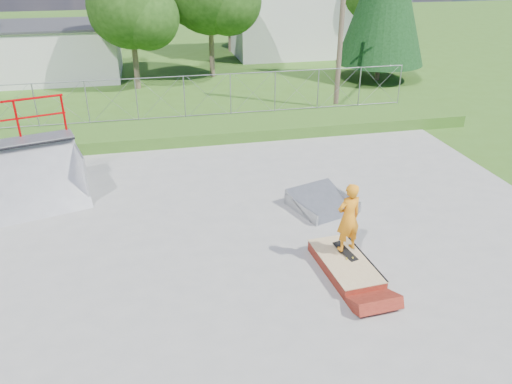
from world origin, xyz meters
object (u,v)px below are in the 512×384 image
Objects in this scene: quarter_pipe at (27,159)px; skater at (348,220)px; flat_bank_ramp at (322,202)px; grind_box at (345,265)px.

quarter_pipe is 9.60m from skater.
quarter_pipe reaches higher than flat_bank_ramp.
grind_box is 1.13m from skater.
quarter_pipe is at bearing 141.76° from grind_box.
skater reaches higher than flat_bank_ramp.
skater is (0.10, 0.27, 1.09)m from grind_box.
flat_bank_ramp is (0.52, 3.16, 0.08)m from grind_box.
skater is at bearing -116.03° from flat_bank_ramp.
skater is (-0.42, -2.89, 1.01)m from flat_bank_ramp.
quarter_pipe is at bearing 147.26° from flat_bank_ramp.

